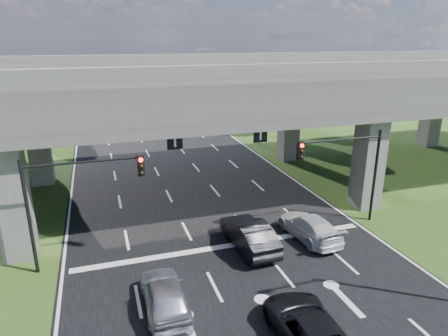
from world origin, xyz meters
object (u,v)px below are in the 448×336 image
signal_left (74,191)px  streetlight_far (257,91)px  car_trailing (309,329)px  streetlight_beyond (214,78)px  signal_right (347,162)px  car_white (309,227)px  car_silver (165,295)px  car_dark (249,234)px

signal_left → streetlight_far: streetlight_far is taller
signal_left → car_trailing: 12.58m
streetlight_far → car_trailing: 30.71m
streetlight_beyond → car_trailing: (-9.50, -44.75, -5.10)m
signal_right → car_white: (-2.89, -0.94, -3.45)m
signal_left → car_white: (12.75, -0.94, -3.45)m
car_white → signal_right: bearing=-167.1°
car_silver → car_dark: 6.76m
car_dark → streetlight_beyond: bearing=-106.4°
car_dark → car_white: size_ratio=1.03×
signal_right → signal_left: bearing=180.0°
car_trailing → signal_left: bearing=-44.0°
car_trailing → car_dark: bearing=-92.0°
car_dark → car_white: bearing=177.2°
signal_left → streetlight_beyond: size_ratio=0.60×
signal_right → car_trailing: 11.82m
signal_right → streetlight_beyond: size_ratio=0.60×
streetlight_far → car_dark: 23.38m
car_dark → signal_left: bearing=-8.8°
car_trailing → streetlight_beyond: bearing=-100.1°
car_dark → car_trailing: 7.77m
streetlight_beyond → car_white: bearing=-98.0°
car_white → streetlight_far: bearing=-108.9°
streetlight_far → streetlight_beyond: bearing=90.0°
streetlight_far → car_silver: streetlight_far is taller
car_dark → car_white: (3.80, 0.00, -0.12)m
car_white → car_silver: bearing=18.1°
signal_left → streetlight_far: (17.92, 20.06, 1.66)m
signal_right → car_white: signal_right is taller
car_silver → car_trailing: bearing=142.8°
signal_right → car_trailing: size_ratio=1.17×
car_trailing → car_white: bearing=-117.3°
streetlight_beyond → car_dark: size_ratio=2.00×
signal_left → streetlight_beyond: 40.30m
streetlight_beyond → car_white: streetlight_beyond is taller
signal_left → car_dark: 9.60m
signal_left → signal_right: bearing=0.0°
car_silver → signal_right: bearing=-157.8°
streetlight_far → car_dark: bearing=-113.1°
signal_right → signal_left: same height
car_white → car_dark: bearing=-5.1°
streetlight_far → streetlight_beyond: same height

